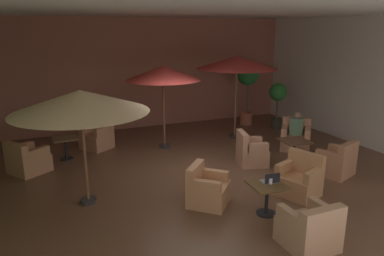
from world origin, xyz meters
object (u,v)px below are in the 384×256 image
(armchair_front_left_east, at_px, (207,190))
(patio_umbrella_tall_red, at_px, (163,73))
(armchair_front_left_north, at_px, (299,180))
(armchair_front_left_south, at_px, (309,230))
(armchair_mid_center_east, at_px, (27,160))
(patio_umbrella_center_beige, at_px, (80,102))
(armchair_mid_center_north, at_px, (97,137))
(armchair_front_right_east, at_px, (295,138))
(cafe_table_mid_center, at_px, (65,143))
(cafe_table_front_left, at_px, (267,192))
(armchair_front_right_south, at_px, (251,152))
(open_laptop, at_px, (271,180))
(armchair_front_right_north, at_px, (336,162))
(iced_drink_cup, at_px, (270,181))
(potted_tree_mid_left, at_px, (248,81))
(patron_blue_shirt, at_px, (296,125))
(potted_tree_left_corner, at_px, (278,97))
(cafe_table_front_right, at_px, (294,146))
(patio_umbrella_near_wall, at_px, (237,63))

(armchair_front_left_east, height_order, patio_umbrella_tall_red, patio_umbrella_tall_red)
(armchair_front_left_north, relative_size, patio_umbrella_tall_red, 0.41)
(armchair_front_left_south, distance_m, armchair_mid_center_east, 6.67)
(patio_umbrella_center_beige, bearing_deg, armchair_mid_center_north, 78.26)
(armchair_front_right_east, relative_size, cafe_table_mid_center, 1.68)
(cafe_table_front_left, bearing_deg, armchair_front_right_south, 64.66)
(armchair_front_right_south, xyz_separation_m, patio_umbrella_center_beige, (-4.17, -0.57, 1.75))
(patio_umbrella_tall_red, bearing_deg, cafe_table_front_left, -84.15)
(cafe_table_mid_center, distance_m, armchair_mid_center_north, 1.14)
(armchair_front_left_north, relative_size, open_laptop, 3.02)
(armchair_front_left_east, bearing_deg, cafe_table_mid_center, 121.81)
(armchair_front_right_north, xyz_separation_m, iced_drink_cup, (-2.58, -0.97, 0.34))
(potted_tree_mid_left, bearing_deg, iced_drink_cup, -117.48)
(armchair_front_left_south, bearing_deg, patron_blue_shirt, 54.16)
(open_laptop, bearing_deg, patron_blue_shirt, 45.04)
(armchair_front_left_north, bearing_deg, armchair_mid_center_east, 145.98)
(armchair_front_left_north, relative_size, potted_tree_left_corner, 0.62)
(armchair_front_right_south, height_order, iced_drink_cup, armchair_front_right_south)
(armchair_front_left_north, xyz_separation_m, armchair_mid_center_north, (-3.43, 4.86, 0.00))
(patio_umbrella_center_beige, distance_m, patron_blue_shirt, 6.26)
(armchair_front_left_north, bearing_deg, cafe_table_front_right, 55.09)
(armchair_front_right_south, height_order, potted_tree_mid_left, potted_tree_mid_left)
(armchair_mid_center_north, distance_m, patron_blue_shirt, 5.81)
(cafe_table_front_right, distance_m, potted_tree_mid_left, 4.22)
(armchair_front_left_east, height_order, potted_tree_left_corner, potted_tree_left_corner)
(cafe_table_front_left, xyz_separation_m, armchair_front_right_south, (1.12, 2.37, -0.13))
(patio_umbrella_near_wall, bearing_deg, armchair_front_right_east, -59.02)
(patron_blue_shirt, bearing_deg, armchair_front_left_east, -151.05)
(cafe_table_front_right, distance_m, patron_blue_shirt, 1.16)
(armchair_front_left_north, distance_m, armchair_mid_center_east, 6.38)
(patio_umbrella_tall_red, distance_m, open_laptop, 4.84)
(armchair_front_right_south, xyz_separation_m, potted_tree_mid_left, (2.06, 3.64, 1.26))
(armchair_front_left_south, distance_m, patio_umbrella_center_beige, 4.62)
(armchair_front_left_north, relative_size, armchair_front_right_east, 0.90)
(potted_tree_left_corner, xyz_separation_m, patron_blue_shirt, (-0.88, -2.16, -0.41))
(armchair_front_right_south, relative_size, armchair_mid_center_east, 0.81)
(armchair_front_right_north, bearing_deg, potted_tree_left_corner, 73.55)
(armchair_front_left_south, relative_size, armchair_front_right_south, 0.91)
(armchair_front_left_north, relative_size, armchair_mid_center_north, 0.96)
(armchair_front_right_north, distance_m, armchair_mid_center_east, 7.47)
(armchair_front_right_north, height_order, cafe_table_mid_center, armchair_front_right_north)
(potted_tree_left_corner, xyz_separation_m, iced_drink_cup, (-3.79, -5.07, -0.48))
(armchair_mid_center_north, bearing_deg, cafe_table_front_right, -35.28)
(potted_tree_left_corner, bearing_deg, open_laptop, -126.69)
(patio_umbrella_center_beige, relative_size, patio_umbrella_near_wall, 0.99)
(cafe_table_front_left, height_order, armchair_mid_center_north, armchair_mid_center_north)
(armchair_mid_center_east, xyz_separation_m, iced_drink_cup, (4.25, -4.00, 0.35))
(armchair_mid_center_east, bearing_deg, armchair_front_left_east, -44.01)
(armchair_front_left_south, bearing_deg, armchair_front_right_east, 54.13)
(armchair_front_left_east, distance_m, patio_umbrella_tall_red, 4.27)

